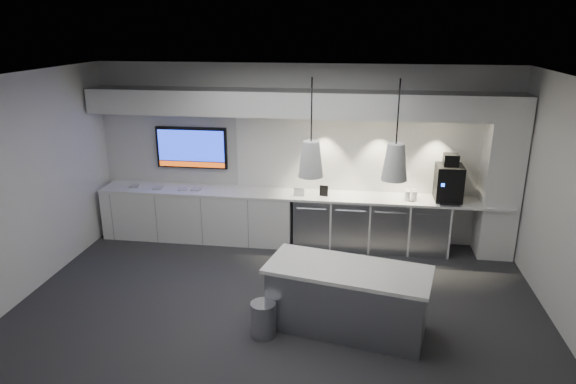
% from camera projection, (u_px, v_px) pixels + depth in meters
% --- Properties ---
extents(floor, '(7.00, 7.00, 0.00)m').
position_uv_depth(floor, '(278.00, 309.00, 6.80)').
color(floor, '#2A2A2D').
rests_on(floor, ground).
extents(ceiling, '(7.00, 7.00, 0.00)m').
position_uv_depth(ceiling, '(276.00, 79.00, 5.86)').
color(ceiling, black).
rests_on(ceiling, wall_back).
extents(wall_back, '(7.00, 0.00, 7.00)m').
position_uv_depth(wall_back, '(301.00, 154.00, 8.68)').
color(wall_back, silver).
rests_on(wall_back, floor).
extents(wall_front, '(7.00, 0.00, 7.00)m').
position_uv_depth(wall_front, '(225.00, 307.00, 3.98)').
color(wall_front, silver).
rests_on(wall_front, floor).
extents(wall_left, '(0.00, 7.00, 7.00)m').
position_uv_depth(wall_left, '(17.00, 190.00, 6.80)').
color(wall_left, silver).
rests_on(wall_left, floor).
extents(back_counter, '(6.80, 0.65, 0.04)m').
position_uv_depth(back_counter, '(298.00, 195.00, 8.57)').
color(back_counter, white).
rests_on(back_counter, left_base_cabinets).
extents(left_base_cabinets, '(3.30, 0.63, 0.86)m').
position_uv_depth(left_base_cabinets, '(199.00, 215.00, 8.94)').
color(left_base_cabinets, white).
rests_on(left_base_cabinets, floor).
extents(fridge_unit_a, '(0.60, 0.61, 0.85)m').
position_uv_depth(fridge_unit_a, '(313.00, 221.00, 8.68)').
color(fridge_unit_a, '#9A9CA2').
rests_on(fridge_unit_a, floor).
extents(fridge_unit_b, '(0.60, 0.61, 0.85)m').
position_uv_depth(fridge_unit_b, '(350.00, 223.00, 8.59)').
color(fridge_unit_b, '#9A9CA2').
rests_on(fridge_unit_b, floor).
extents(fridge_unit_c, '(0.60, 0.61, 0.85)m').
position_uv_depth(fridge_unit_c, '(388.00, 225.00, 8.51)').
color(fridge_unit_c, '#9A9CA2').
rests_on(fridge_unit_c, floor).
extents(fridge_unit_d, '(0.60, 0.61, 0.85)m').
position_uv_depth(fridge_unit_d, '(427.00, 227.00, 8.42)').
color(fridge_unit_d, '#9A9CA2').
rests_on(fridge_unit_d, floor).
extents(backsplash, '(4.60, 0.03, 1.30)m').
position_uv_depth(backsplash, '(373.00, 154.00, 8.49)').
color(backsplash, white).
rests_on(backsplash, wall_back).
extents(soffit, '(6.90, 0.60, 0.40)m').
position_uv_depth(soffit, '(299.00, 103.00, 8.12)').
color(soffit, white).
rests_on(soffit, wall_back).
extents(column, '(0.55, 0.55, 2.60)m').
position_uv_depth(column, '(501.00, 178.00, 8.03)').
color(column, white).
rests_on(column, floor).
extents(wall_tv, '(1.25, 0.07, 0.72)m').
position_uv_depth(wall_tv, '(192.00, 148.00, 8.87)').
color(wall_tv, black).
rests_on(wall_tv, wall_back).
extents(island, '(2.08, 1.22, 0.83)m').
position_uv_depth(island, '(347.00, 298.00, 6.24)').
color(island, '#9A9CA2').
rests_on(island, floor).
extents(bin, '(0.33, 0.33, 0.43)m').
position_uv_depth(bin, '(263.00, 319.00, 6.17)').
color(bin, '#9A9CA2').
rests_on(bin, floor).
extents(coffee_machine, '(0.42, 0.59, 0.76)m').
position_uv_depth(coffee_machine, '(449.00, 181.00, 8.17)').
color(coffee_machine, black).
rests_on(coffee_machine, back_counter).
extents(sign_black, '(0.14, 0.04, 0.18)m').
position_uv_depth(sign_black, '(324.00, 191.00, 8.42)').
color(sign_black, black).
rests_on(sign_black, back_counter).
extents(sign_white, '(0.18, 0.03, 0.14)m').
position_uv_depth(sign_white, '(299.00, 192.00, 8.43)').
color(sign_white, white).
rests_on(sign_white, back_counter).
extents(cup_cluster, '(0.19, 0.19, 0.16)m').
position_uv_depth(cup_cluster, '(411.00, 195.00, 8.23)').
color(cup_cluster, white).
rests_on(cup_cluster, back_counter).
extents(tray_a, '(0.18, 0.18, 0.02)m').
position_uv_depth(tray_a, '(134.00, 186.00, 8.91)').
color(tray_a, '#ABABAB').
rests_on(tray_a, back_counter).
extents(tray_b, '(0.18, 0.18, 0.02)m').
position_uv_depth(tray_b, '(158.00, 188.00, 8.82)').
color(tray_b, '#ABABAB').
rests_on(tray_b, back_counter).
extents(tray_c, '(0.20, 0.20, 0.02)m').
position_uv_depth(tray_c, '(183.00, 189.00, 8.76)').
color(tray_c, '#ABABAB').
rests_on(tray_c, back_counter).
extents(tray_d, '(0.17, 0.17, 0.02)m').
position_uv_depth(tray_d, '(196.00, 189.00, 8.74)').
color(tray_d, '#ABABAB').
rests_on(tray_d, back_counter).
extents(pendant_left, '(0.29, 0.29, 1.11)m').
position_uv_depth(pendant_left, '(311.00, 159.00, 5.76)').
color(pendant_left, white).
rests_on(pendant_left, ceiling).
extents(pendant_right, '(0.29, 0.29, 1.11)m').
position_uv_depth(pendant_right, '(395.00, 162.00, 5.63)').
color(pendant_right, white).
rests_on(pendant_right, ceiling).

